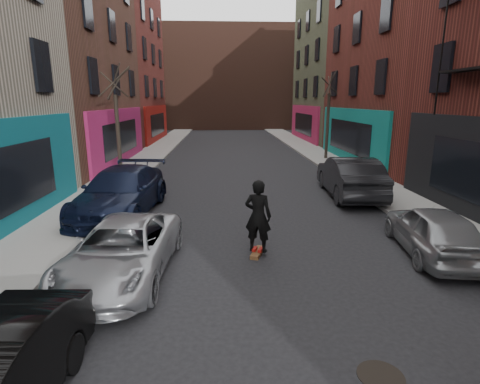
{
  "coord_description": "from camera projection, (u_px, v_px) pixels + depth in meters",
  "views": [
    {
      "loc": [
        -0.96,
        -1.33,
        4.02
      ],
      "look_at": [
        -0.49,
        8.49,
        1.6
      ],
      "focal_mm": 28.0,
      "sensor_mm": 36.0,
      "label": 1
    }
  ],
  "objects": [
    {
      "name": "tree_right_far",
      "position": [
        328.0,
        108.0,
        25.03
      ],
      "size": [
        2.0,
        2.0,
        6.8
      ],
      "primitive_type": null,
      "color": "black",
      "rests_on": "sidewalk_right"
    },
    {
      "name": "sidewalk_right",
      "position": [
        307.0,
        148.0,
        31.67
      ],
      "size": [
        2.5,
        84.0,
        0.13
      ],
      "primitive_type": "cube",
      "color": "gray",
      "rests_on": "ground"
    },
    {
      "name": "manhole",
      "position": [
        381.0,
        376.0,
        5.59
      ],
      "size": [
        0.71,
        0.71,
        0.01
      ],
      "primitive_type": "cylinder",
      "rotation": [
        0.0,
        0.0,
        -0.01
      ],
      "color": "black",
      "rests_on": "ground"
    },
    {
      "name": "building_far",
      "position": [
        228.0,
        79.0,
        54.94
      ],
      "size": [
        40.0,
        10.0,
        14.0
      ],
      "primitive_type": "cube",
      "color": "#47281E",
      "rests_on": "ground"
    },
    {
      "name": "skateboard",
      "position": [
        258.0,
        252.0,
        10.02
      ],
      "size": [
        0.47,
        0.83,
        0.1
      ],
      "primitive_type": "cube",
      "rotation": [
        0.0,
        0.0,
        -0.33
      ],
      "color": "brown",
      "rests_on": "ground"
    },
    {
      "name": "tree_left_far",
      "position": [
        117.0,
        113.0,
        18.66
      ],
      "size": [
        2.0,
        2.0,
        6.5
      ],
      "primitive_type": null,
      "color": "black",
      "rests_on": "sidewalk_left"
    },
    {
      "name": "parked_right_end",
      "position": [
        350.0,
        177.0,
        15.92
      ],
      "size": [
        2.14,
        5.31,
        1.71
      ],
      "primitive_type": "imported",
      "rotation": [
        0.0,
        0.0,
        3.08
      ],
      "color": "black",
      "rests_on": "ground"
    },
    {
      "name": "sidewalk_left",
      "position": [
        158.0,
        149.0,
        31.08
      ],
      "size": [
        2.5,
        84.0,
        0.13
      ],
      "primitive_type": "cube",
      "color": "gray",
      "rests_on": "ground"
    },
    {
      "name": "parked_left_far",
      "position": [
        122.0,
        250.0,
        8.66
      ],
      "size": [
        2.42,
        4.76,
        1.29
      ],
      "primitive_type": "imported",
      "rotation": [
        0.0,
        0.0,
        -0.06
      ],
      "color": "#9C9EA4",
      "rests_on": "ground"
    },
    {
      "name": "skateboarder",
      "position": [
        258.0,
        216.0,
        9.78
      ],
      "size": [
        0.82,
        0.67,
        1.94
      ],
      "primitive_type": "imported",
      "rotation": [
        0.0,
        0.0,
        2.81
      ],
      "color": "black",
      "rests_on": "skateboard"
    },
    {
      "name": "parked_left_end",
      "position": [
        121.0,
        192.0,
        13.41
      ],
      "size": [
        2.8,
        5.86,
        1.65
      ],
      "primitive_type": "imported",
      "rotation": [
        0.0,
        0.0,
        -0.09
      ],
      "color": "black",
      "rests_on": "ground"
    },
    {
      "name": "parked_right_far",
      "position": [
        433.0,
        230.0,
        9.89
      ],
      "size": [
        2.11,
        4.13,
        1.35
      ],
      "primitive_type": "imported",
      "rotation": [
        0.0,
        0.0,
        3.01
      ],
      "color": "gray",
      "rests_on": "ground"
    }
  ]
}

